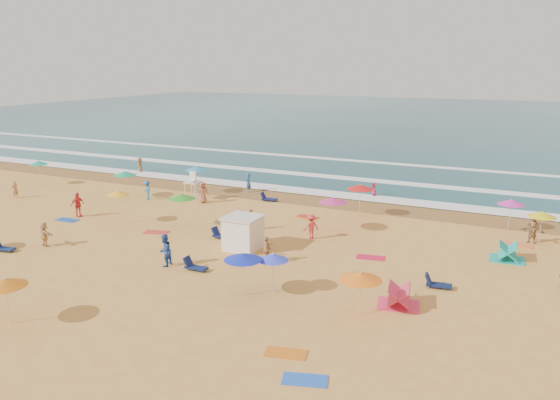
% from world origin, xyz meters
% --- Properties ---
extents(ground, '(220.00, 220.00, 0.00)m').
position_xyz_m(ground, '(0.00, 0.00, 0.00)').
color(ground, gold).
rests_on(ground, ground).
extents(ocean, '(220.00, 140.00, 0.18)m').
position_xyz_m(ocean, '(0.00, 84.00, 0.00)').
color(ocean, '#0C4756').
rests_on(ocean, ground).
extents(wet_sand, '(220.00, 220.00, 0.00)m').
position_xyz_m(wet_sand, '(0.00, 12.50, 0.01)').
color(wet_sand, olive).
rests_on(wet_sand, ground).
extents(surf_foam, '(200.00, 18.70, 0.05)m').
position_xyz_m(surf_foam, '(0.00, 21.32, 0.10)').
color(surf_foam, white).
rests_on(surf_foam, ground).
extents(cabana, '(2.00, 2.00, 2.00)m').
position_xyz_m(cabana, '(3.24, -0.97, 1.00)').
color(cabana, white).
rests_on(cabana, ground).
extents(cabana_roof, '(2.20, 2.20, 0.12)m').
position_xyz_m(cabana_roof, '(3.24, -0.97, 2.06)').
color(cabana_roof, silver).
rests_on(cabana_roof, cabana).
extents(bicycle, '(1.25, 1.72, 0.86)m').
position_xyz_m(bicycle, '(5.14, -1.27, 0.43)').
color(bicycle, black).
rests_on(bicycle, ground).
extents(lifeguard_stand, '(1.20, 1.20, 2.10)m').
position_xyz_m(lifeguard_stand, '(-6.72, 8.27, 1.05)').
color(lifeguard_stand, white).
rests_on(lifeguard_stand, ground).
extents(beach_umbrellas, '(60.59, 26.60, 0.77)m').
position_xyz_m(beach_umbrellas, '(2.29, 0.87, 2.15)').
color(beach_umbrellas, green).
rests_on(beach_umbrellas, ground).
extents(loungers, '(38.83, 25.77, 0.34)m').
position_xyz_m(loungers, '(6.57, -1.81, 0.17)').
color(loungers, navy).
rests_on(loungers, ground).
extents(towels, '(35.87, 21.56, 0.03)m').
position_xyz_m(towels, '(1.50, -2.99, 0.01)').
color(towels, '#CA5919').
rests_on(towels, ground).
extents(popup_tents, '(6.56, 10.84, 1.20)m').
position_xyz_m(popup_tents, '(16.25, -0.53, 0.60)').
color(popup_tents, '#E63357').
rests_on(popup_tents, ground).
extents(beachgoers, '(44.36, 22.81, 2.15)m').
position_xyz_m(beachgoers, '(-0.24, 5.02, 0.79)').
color(beachgoers, brown).
rests_on(beachgoers, ground).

